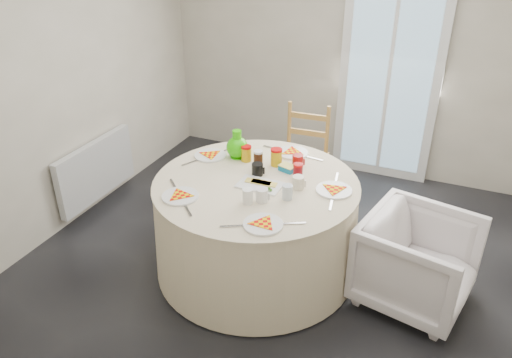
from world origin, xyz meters
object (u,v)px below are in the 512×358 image
at_px(wooden_chair, 302,159).
at_px(armchair, 418,256).
at_px(table, 256,227).
at_px(green_pitcher, 237,146).
at_px(radiator, 96,170).

height_order(wooden_chair, armchair, wooden_chair).
bearing_deg(armchair, wooden_chair, 62.70).
relative_size(table, green_pitcher, 6.95).
xyz_separation_m(table, armchair, (1.21, 0.10, 0.02)).
bearing_deg(radiator, wooden_chair, 24.77).
bearing_deg(green_pitcher, wooden_chair, 69.72).
relative_size(armchair, green_pitcher, 3.32).
height_order(table, wooden_chair, wooden_chair).
distance_m(table, wooden_chair, 1.09).
bearing_deg(green_pitcher, radiator, -175.99).
bearing_deg(table, armchair, 4.64).
distance_m(radiator, green_pitcher, 1.54).
xyz_separation_m(radiator, wooden_chair, (1.77, 0.82, 0.09)).
bearing_deg(wooden_chair, green_pitcher, -115.85).
height_order(wooden_chair, green_pitcher, green_pitcher).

